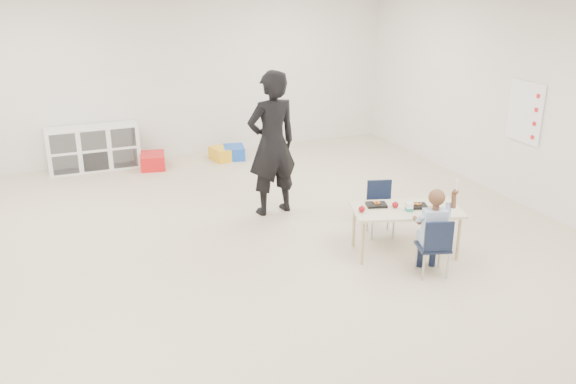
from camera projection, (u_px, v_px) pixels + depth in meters
name	position (u px, v px, depth m)	size (l,w,h in m)	color
room	(255.00, 145.00, 5.99)	(9.00, 9.02, 2.80)	beige
table	(405.00, 231.00, 6.80)	(1.31, 0.91, 0.54)	beige
chair_near	(433.00, 246.00, 6.31)	(0.32, 0.30, 0.65)	black
chair_far	(381.00, 210.00, 7.25)	(0.32, 0.30, 0.65)	black
child	(435.00, 229.00, 6.25)	(0.43, 0.43, 1.03)	#B5CFF4
lunch_tray_near	(417.00, 206.00, 6.73)	(0.22, 0.16, 0.03)	black
lunch_tray_far	(376.00, 205.00, 6.77)	(0.22, 0.16, 0.03)	black
milk_carton	(409.00, 207.00, 6.60)	(0.07, 0.07, 0.10)	white
bread_roll	(432.00, 209.00, 6.61)	(0.09, 0.09, 0.07)	#B6834A
apple_near	(395.00, 205.00, 6.71)	(0.07, 0.07, 0.07)	maroon
apple_far	(362.00, 209.00, 6.59)	(0.07, 0.07, 0.07)	maroon
cubby_shelf	(93.00, 148.00, 9.63)	(1.40, 0.40, 0.70)	white
rules_poster	(525.00, 112.00, 7.99)	(0.02, 0.60, 0.80)	white
adult	(272.00, 144.00, 7.72)	(0.68, 0.45, 1.87)	black
bin_red	(153.00, 161.00, 9.76)	(0.38, 0.48, 0.24)	red
bin_yellow	(223.00, 154.00, 10.18)	(0.33, 0.43, 0.21)	#F4AD19
bin_blue	(234.00, 152.00, 10.25)	(0.33, 0.43, 0.21)	#184BB6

